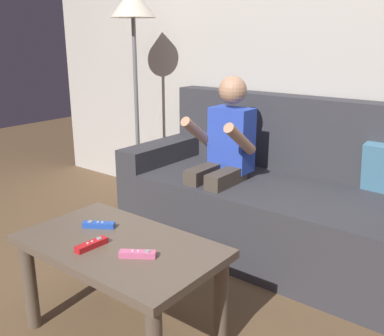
# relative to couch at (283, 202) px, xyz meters

# --- Properties ---
(wall_back) EXTENTS (4.75, 0.05, 2.50)m
(wall_back) POSITION_rel_couch_xyz_m (-0.10, 0.39, 0.94)
(wall_back) COLOR beige
(wall_back) RESTS_ON ground
(couch) EXTENTS (1.88, 0.80, 0.91)m
(couch) POSITION_rel_couch_xyz_m (0.00, 0.00, 0.00)
(couch) COLOR #38383D
(couch) RESTS_ON ground
(person_seated_on_couch) EXTENTS (0.36, 0.44, 1.04)m
(person_seated_on_couch) POSITION_rel_couch_xyz_m (-0.31, -0.19, 0.28)
(person_seated_on_couch) COLOR #4C4238
(person_seated_on_couch) RESTS_ON ground
(coffee_table) EXTENTS (0.84, 0.50, 0.45)m
(coffee_table) POSITION_rel_couch_xyz_m (-0.15, -1.17, 0.06)
(coffee_table) COLOR brown
(coffee_table) RESTS_ON ground
(game_remote_red_near_edge) EXTENTS (0.04, 0.14, 0.03)m
(game_remote_red_near_edge) POSITION_rel_couch_xyz_m (-0.21, -1.26, 0.15)
(game_remote_red_near_edge) COLOR red
(game_remote_red_near_edge) RESTS_ON coffee_table
(game_remote_pink_center) EXTENTS (0.14, 0.11, 0.03)m
(game_remote_pink_center) POSITION_rel_couch_xyz_m (-0.01, -1.21, 0.15)
(game_remote_pink_center) COLOR pink
(game_remote_pink_center) RESTS_ON coffee_table
(game_remote_blue_far_corner) EXTENTS (0.14, 0.11, 0.03)m
(game_remote_blue_far_corner) POSITION_rel_couch_xyz_m (-0.33, -1.12, 0.15)
(game_remote_blue_far_corner) COLOR blue
(game_remote_blue_far_corner) RESTS_ON coffee_table
(floor_lamp) EXTENTS (0.32, 0.32, 1.58)m
(floor_lamp) POSITION_rel_couch_xyz_m (-1.23, 0.02, 1.05)
(floor_lamp) COLOR black
(floor_lamp) RESTS_ON ground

